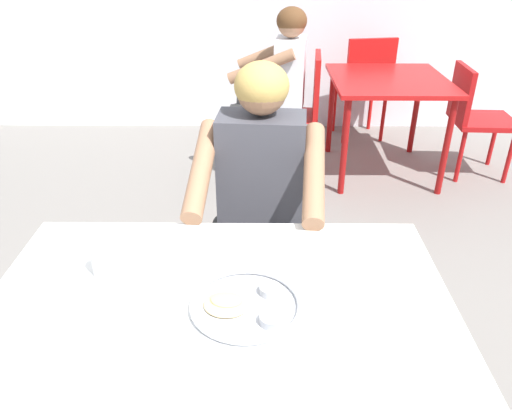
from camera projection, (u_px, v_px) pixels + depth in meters
name	position (u px, v px, depth m)	size (l,w,h in m)	color
table_foreground	(220.00, 316.00, 1.40)	(1.28, 0.78, 0.73)	white
thali_tray	(246.00, 306.00, 1.32)	(0.30, 0.30, 0.03)	#B7BABF
drinking_cup	(103.00, 260.00, 1.44)	(0.07, 0.07, 0.09)	silver
chair_foreground	(262.00, 210.00, 2.24)	(0.45, 0.44, 0.89)	#3F3F44
diner_foreground	(259.00, 192.00, 1.94)	(0.52, 0.57, 1.21)	black
table_background_red	(388.00, 90.00, 3.53)	(0.80, 0.87, 0.71)	#B71414
chair_red_left	(300.00, 108.00, 3.60)	(0.46, 0.43, 0.88)	#B81312
chair_red_right	(474.00, 113.00, 3.58)	(0.44, 0.42, 0.80)	#AA1214
chair_red_far	(365.00, 81.00, 4.17)	(0.48, 0.45, 0.88)	red
patron_background	(277.00, 78.00, 3.51)	(0.59, 0.54, 1.18)	black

